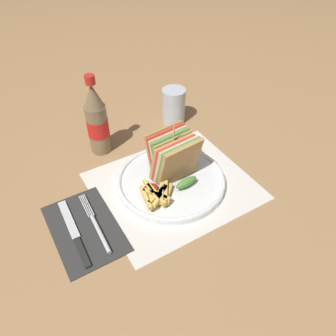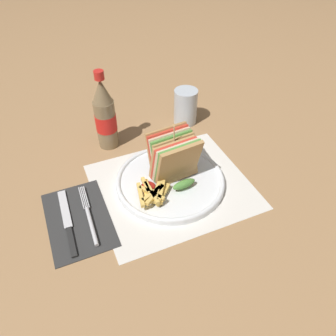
# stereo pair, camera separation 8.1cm
# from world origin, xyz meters

# --- Properties ---
(ground_plane) EXTENTS (4.00, 4.00, 0.00)m
(ground_plane) POSITION_xyz_m (0.00, 0.00, 0.00)
(ground_plane) COLOR #9E754C
(placemat) EXTENTS (0.38, 0.33, 0.00)m
(placemat) POSITION_xyz_m (0.00, -0.01, 0.00)
(placemat) COLOR silver
(placemat) RESTS_ON ground_plane
(plate_main) EXTENTS (0.27, 0.27, 0.02)m
(plate_main) POSITION_xyz_m (0.00, -0.00, 0.01)
(plate_main) COLOR white
(plate_main) RESTS_ON ground_plane
(club_sandwich) EXTENTS (0.12, 0.12, 0.15)m
(club_sandwich) POSITION_xyz_m (0.01, 0.01, 0.07)
(club_sandwich) COLOR tan
(club_sandwich) RESTS_ON plate_main
(fries_pile) EXTENTS (0.09, 0.09, 0.02)m
(fries_pile) POSITION_xyz_m (-0.06, -0.04, 0.03)
(fries_pile) COLOR #E0B756
(fries_pile) RESTS_ON plate_main
(ketchup_blob) EXTENTS (0.04, 0.03, 0.01)m
(ketchup_blob) POSITION_xyz_m (-0.06, -0.01, 0.03)
(ketchup_blob) COLOR maroon
(ketchup_blob) RESTS_ON plate_main
(napkin) EXTENTS (0.14, 0.22, 0.00)m
(napkin) POSITION_xyz_m (-0.24, -0.02, 0.00)
(napkin) COLOR #2D2D2D
(napkin) RESTS_ON ground_plane
(fork) EXTENTS (0.02, 0.18, 0.01)m
(fork) POSITION_xyz_m (-0.21, -0.04, 0.01)
(fork) COLOR silver
(fork) RESTS_ON napkin
(knife) EXTENTS (0.02, 0.20, 0.00)m
(knife) POSITION_xyz_m (-0.26, -0.03, 0.01)
(knife) COLOR black
(knife) RESTS_ON napkin
(coke_bottle_near) EXTENTS (0.06, 0.06, 0.23)m
(coke_bottle_near) POSITION_xyz_m (-0.10, 0.22, 0.10)
(coke_bottle_near) COLOR #7A6647
(coke_bottle_near) RESTS_ON ground_plane
(glass_near) EXTENTS (0.07, 0.07, 0.11)m
(glass_near) POSITION_xyz_m (0.16, 0.24, 0.05)
(glass_near) COLOR silver
(glass_near) RESTS_ON ground_plane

